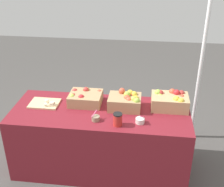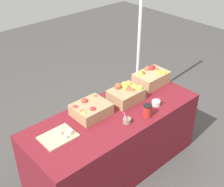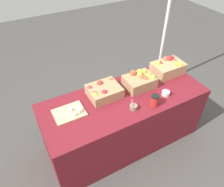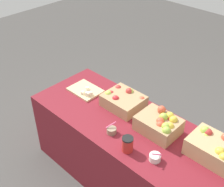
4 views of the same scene
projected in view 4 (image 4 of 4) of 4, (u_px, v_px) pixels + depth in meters
ground_plane at (126, 177)px, 2.99m from camera, size 10.00×10.00×0.00m
table at (127, 152)px, 2.78m from camera, size 1.90×0.76×0.74m
apple_crate_left at (216, 148)px, 2.19m from camera, size 0.39×0.27×0.19m
apple_crate_middle at (160, 124)px, 2.42m from camera, size 0.34×0.27×0.19m
apple_crate_right at (123, 100)px, 2.72m from camera, size 0.35×0.30×0.16m
cutting_board_front at (86, 90)px, 2.94m from camera, size 0.32×0.24×0.06m
sample_bowl_near at (155, 157)px, 2.20m from camera, size 0.09×0.09×0.11m
sample_bowl_mid at (112, 130)px, 2.44m from camera, size 0.08×0.09×0.10m
coffee_cup at (128, 144)px, 2.26m from camera, size 0.09×0.09×0.13m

